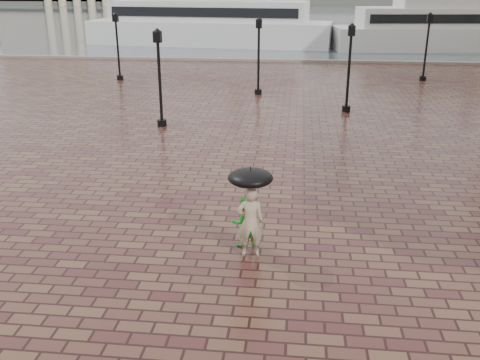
{
  "coord_description": "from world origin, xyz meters",
  "views": [
    {
      "loc": [
        0.43,
        -14.34,
        6.6
      ],
      "look_at": [
        -1.07,
        -0.63,
        1.4
      ],
      "focal_mm": 40.0,
      "sensor_mm": 36.0,
      "label": 1
    }
  ],
  "objects_px": {
    "street_lamps": "(265,57)",
    "child_pedestrian": "(244,222)",
    "ferry_far": "(452,26)",
    "adult_pedestrian": "(250,222)",
    "ferry_near": "(209,20)"
  },
  "relations": [
    {
      "from": "street_lamps",
      "to": "child_pedestrian",
      "type": "height_order",
      "value": "street_lamps"
    },
    {
      "from": "street_lamps",
      "to": "ferry_far",
      "type": "height_order",
      "value": "ferry_far"
    },
    {
      "from": "street_lamps",
      "to": "adult_pedestrian",
      "type": "xyz_separation_m",
      "value": [
        0.97,
        -19.91,
        -1.39
      ]
    },
    {
      "from": "ferry_near",
      "to": "adult_pedestrian",
      "type": "bearing_deg",
      "value": -73.01
    },
    {
      "from": "street_lamps",
      "to": "ferry_far",
      "type": "bearing_deg",
      "value": 55.29
    },
    {
      "from": "street_lamps",
      "to": "ferry_near",
      "type": "bearing_deg",
      "value": 106.24
    },
    {
      "from": "child_pedestrian",
      "to": "ferry_near",
      "type": "relative_size",
      "value": 0.05
    },
    {
      "from": "child_pedestrian",
      "to": "ferry_near",
      "type": "distance_m",
      "value": 46.1
    },
    {
      "from": "child_pedestrian",
      "to": "street_lamps",
      "type": "bearing_deg",
      "value": -111.33
    },
    {
      "from": "adult_pedestrian",
      "to": "ferry_far",
      "type": "distance_m",
      "value": 46.99
    },
    {
      "from": "adult_pedestrian",
      "to": "child_pedestrian",
      "type": "bearing_deg",
      "value": -74.61
    },
    {
      "from": "ferry_near",
      "to": "street_lamps",
      "type": "bearing_deg",
      "value": -67.3
    },
    {
      "from": "adult_pedestrian",
      "to": "ferry_near",
      "type": "xyz_separation_m",
      "value": [
        -8.52,
        45.83,
        1.59
      ]
    },
    {
      "from": "child_pedestrian",
      "to": "ferry_far",
      "type": "height_order",
      "value": "ferry_far"
    },
    {
      "from": "ferry_near",
      "to": "ferry_far",
      "type": "height_order",
      "value": "ferry_near"
    }
  ]
}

